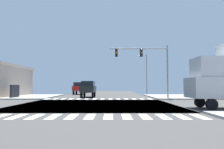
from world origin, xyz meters
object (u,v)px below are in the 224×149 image
Objects in this scene: street_lamp at (145,70)px; sedan_crossing_1 at (86,88)px; traffic_signal_mast at (145,59)px; suv_farside_2 at (79,87)px; suv_leading_3 at (88,88)px.

street_lamp reaches higher than sedan_crossing_1.
street_lamp is at bearing 138.37° from sedan_crossing_1.
traffic_signal_mast is 0.99× the size of street_lamp.
street_lamp is at bearing 174.07° from suv_farside_2.
suv_farside_2 is (-12.79, 1.33, -3.18)m from street_lamp.
street_lamp reaches higher than suv_leading_3.
street_lamp is 1.65× the size of suv_farside_2.
street_lamp is 13.25m from suv_farside_2.
traffic_signal_mast is 26.54m from sedan_crossing_1.
traffic_signal_mast is at bearing -99.47° from street_lamp.
traffic_signal_mast is at bearing 114.05° from sedan_crossing_1.
suv_leading_3 is at bearing 153.69° from traffic_signal_mast.
suv_farside_2 is (-10.69, 13.92, -3.70)m from traffic_signal_mast.
street_lamp is (2.10, 12.59, -0.53)m from traffic_signal_mast.
suv_leading_3 is at bearing -138.09° from street_lamp.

